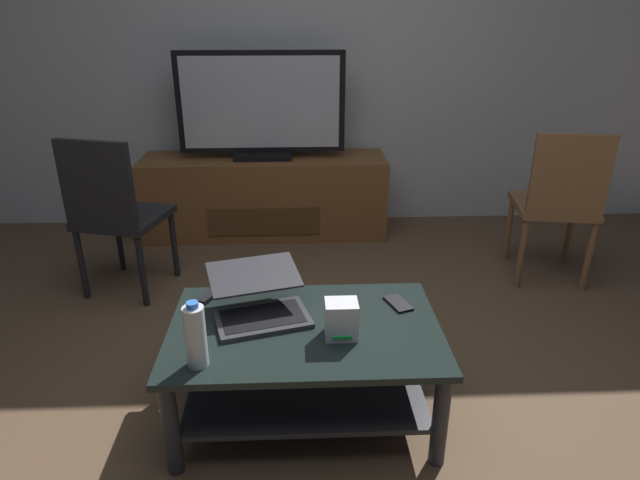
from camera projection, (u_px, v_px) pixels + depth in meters
The scene contains 12 objects.
ground_plane at pixel (339, 414), 2.27m from camera, with size 7.68×7.68×0.00m, color brown.
back_wall at pixel (316, 31), 3.87m from camera, with size 6.40×0.12×2.80m, color silver.
coffee_table at pixel (305, 354), 2.17m from camera, with size 1.05×0.68×0.42m.
media_cabinet at pixel (265, 196), 4.00m from camera, with size 1.74×0.47×0.57m.
television at pixel (261, 108), 3.73m from camera, with size 1.15×0.20×0.73m.
dining_chair at pixel (559, 200), 3.18m from camera, with size 0.50×0.50×0.94m.
side_chair at pixel (114, 210), 3.03m from camera, with size 0.54×0.54×0.94m.
laptop at pixel (259, 300), 2.19m from camera, with size 0.45×0.46×0.16m.
router_box at pixel (341, 319), 2.03m from camera, with size 0.12×0.11×0.14m.
water_bottle_near at pixel (195, 336), 1.85m from camera, with size 0.07×0.07×0.25m.
cell_phone at pixel (398, 303), 2.27m from camera, with size 0.07×0.14×0.01m, color black.
tv_remote at pixel (211, 295), 2.33m from camera, with size 0.04×0.16×0.02m, color black.
Camera 1 is at (-0.16, -1.79, 1.56)m, focal length 30.62 mm.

